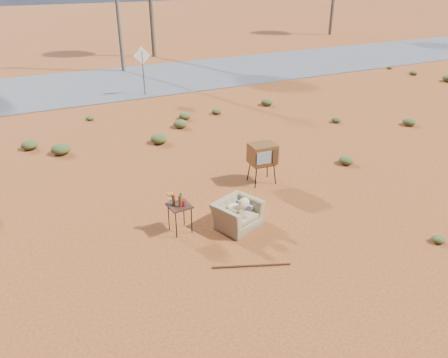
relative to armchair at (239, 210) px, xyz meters
name	(u,v)px	position (x,y,z in m)	size (l,w,h in m)	color
ground	(244,230)	(0.02, -0.25, -0.39)	(140.00, 140.00, 0.00)	#95521D
highway	(98,85)	(0.02, 14.75, -0.37)	(140.00, 7.00, 0.04)	#565659
armchair	(239,210)	(0.00, 0.00, 0.00)	(1.25, 1.06, 0.84)	olive
tv_unit	(262,154)	(1.61, 1.65, 0.44)	(0.74, 0.61, 1.12)	black
side_table	(177,204)	(-1.33, 0.37, 0.31)	(0.51, 0.51, 0.95)	#3B2315
rusty_bar	(251,266)	(-0.52, -1.48, -0.37)	(0.04, 0.04, 1.56)	#472612
road_sign	(143,62)	(1.52, 11.75, 1.11)	(0.78, 0.06, 2.19)	brown
scrub_patch	(148,161)	(-0.81, 4.16, -0.25)	(17.49, 8.07, 0.33)	#455324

